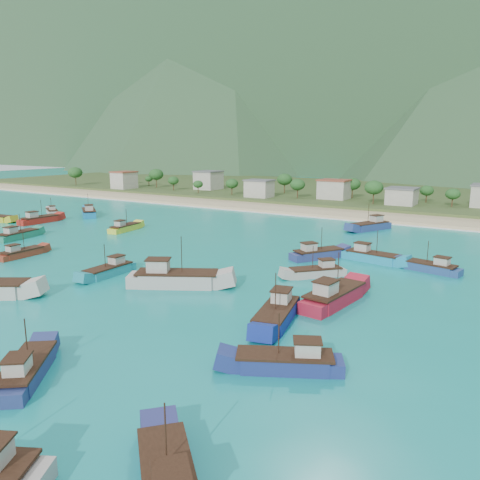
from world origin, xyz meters
The scene contains 24 objects.
ground centered at (0.00, 0.00, 0.00)m, with size 600.00×600.00×0.00m, color #0C8B7A.
beach centered at (0.00, 79.00, 0.00)m, with size 400.00×18.00×1.20m, color beige.
land centered at (0.00, 140.00, 0.00)m, with size 400.00×110.00×2.40m, color #385123.
surf_line centered at (0.00, 69.50, 0.00)m, with size 400.00×2.50×0.08m, color white.
mountains centered at (-18.31, 403.81, 106.83)m, with size 1520.00×440.00×260.00m.
village centered at (5.75, 101.92, 4.78)m, with size 216.64×26.52×7.41m.
vegetation centered at (0.13, 103.06, 5.33)m, with size 272.92×26.27×9.36m.
boat_3 centered at (33.01, 1.07, 0.93)m, with size 5.15×12.71×7.30m.
boat_6 centered at (-29.63, 24.74, 0.65)m, with size 4.10×9.96×5.71m.
boat_7 centered at (30.58, 26.66, 0.75)m, with size 10.94×4.67×6.26m.
boat_10 centered at (-56.54, 36.66, 0.87)m, with size 11.43×9.89×6.94m.
boat_11 centered at (-57.91, 21.07, 0.79)m, with size 3.57×11.10×6.51m.
boat_12 centered at (10.00, -3.94, 1.07)m, with size 13.83×10.11×8.03m.
boat_13 centered at (25.87, 12.25, 0.60)m, with size 8.33×8.63×5.47m.
boat_14 centered at (-69.84, 33.81, 0.55)m, with size 8.92×6.64×5.20m.
boat_15 centered at (-42.96, 5.14, 0.69)m, with size 4.59×10.46×5.98m.
boat_16 centered at (-26.72, -4.82, 0.56)m, with size 2.97×8.95×5.23m.
boat_18 centered at (35.97, -18.93, 0.71)m, with size 10.50×7.39×6.06m.
boat_20 centered at (21.30, 23.54, 0.74)m, with size 8.29×10.57×6.23m.
boat_23 centered at (-3.14, -4.81, 0.64)m, with size 3.07×9.64×5.66m.
boat_24 centered at (29.50, -8.49, 0.82)m, with size 5.81×11.77×6.68m.
boat_25 centered at (20.90, 57.97, 0.85)m, with size 8.06×11.95×6.86m.
boat_28 centered at (40.97, 25.00, 0.62)m, with size 9.78×4.63×5.56m.
boat_29 centered at (16.62, -32.95, 0.68)m, with size 8.47×9.68×5.90m.
Camera 1 is at (53.79, -55.86, 20.99)m, focal length 35.00 mm.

